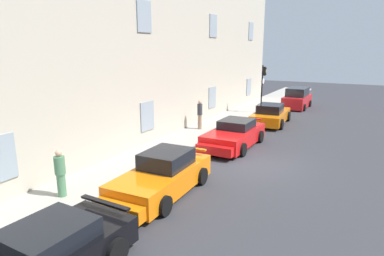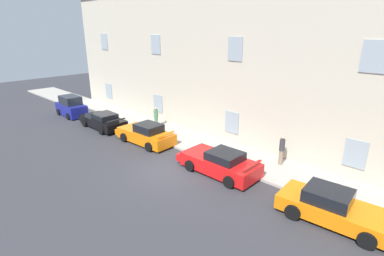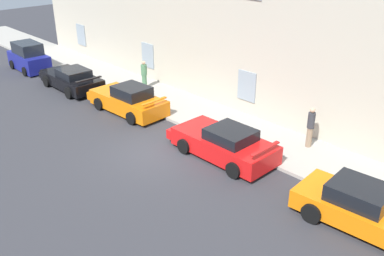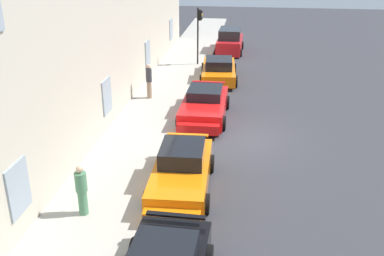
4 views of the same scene
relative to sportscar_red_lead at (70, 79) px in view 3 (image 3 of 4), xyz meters
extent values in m
plane|color=#333338|center=(9.92, -1.52, -0.58)|extent=(80.00, 80.00, 0.00)
cube|color=#A8A399|center=(9.92, 2.63, -0.51)|extent=(60.00, 3.27, 0.14)
cube|color=#BCB29E|center=(9.92, 5.99, 4.72)|extent=(39.06, 3.45, 10.60)
cube|color=#8C99A3|center=(-5.70, 4.23, 1.02)|extent=(1.10, 0.06, 1.50)
cube|color=#8C99A3|center=(2.11, 4.23, 1.02)|extent=(1.10, 0.06, 1.50)
cube|color=#8C99A3|center=(9.92, 4.23, 1.02)|extent=(1.10, 0.06, 1.50)
cube|color=black|center=(0.16, 0.00, -0.06)|extent=(4.46, 1.97, 0.67)
cube|color=black|center=(0.49, -0.01, 0.48)|extent=(1.80, 1.54, 0.41)
cube|color=black|center=(-1.79, 0.04, -0.14)|extent=(1.36, 1.75, 0.37)
cube|color=black|center=(2.19, -0.05, 0.50)|extent=(0.19, 1.60, 0.06)
cylinder|color=black|center=(-1.23, -0.91, -0.24)|extent=(0.69, 0.25, 0.68)
cylinder|color=black|center=(-1.19, 0.96, -0.24)|extent=(0.69, 0.25, 0.68)
cylinder|color=black|center=(1.51, -0.97, -0.24)|extent=(0.69, 0.25, 0.68)
cylinder|color=black|center=(1.55, 0.90, -0.24)|extent=(0.69, 0.25, 0.68)
cube|color=orange|center=(5.37, 0.30, -0.05)|extent=(4.44, 1.97, 0.76)
cube|color=black|center=(5.70, 0.32, 0.61)|extent=(1.80, 1.51, 0.56)
cube|color=orange|center=(3.45, 0.23, -0.15)|extent=(1.37, 1.71, 0.42)
cube|color=orange|center=(7.38, 0.38, 0.55)|extent=(0.22, 1.54, 0.06)
cylinder|color=black|center=(4.05, -0.65, -0.26)|extent=(0.65, 0.26, 0.64)
cylinder|color=black|center=(3.98, 1.15, -0.26)|extent=(0.65, 0.26, 0.64)
cylinder|color=black|center=(6.76, -0.54, -0.26)|extent=(0.65, 0.26, 0.64)
cylinder|color=black|center=(6.69, 1.26, -0.26)|extent=(0.65, 0.26, 0.64)
cube|color=red|center=(12.04, 0.27, -0.05)|extent=(4.44, 1.96, 0.76)
cube|color=black|center=(12.38, 0.27, 0.56)|extent=(1.78, 1.56, 0.45)
cube|color=red|center=(10.09, 0.26, -0.14)|extent=(1.34, 1.80, 0.42)
cube|color=red|center=(14.09, 0.27, 0.55)|extent=(0.16, 1.66, 0.06)
cylinder|color=black|center=(10.67, -0.71, -0.25)|extent=(0.65, 0.24, 0.65)
cylinder|color=black|center=(10.67, 1.24, -0.25)|extent=(0.65, 0.24, 0.65)
cylinder|color=black|center=(13.42, -0.71, -0.25)|extent=(0.65, 0.24, 0.65)
cylinder|color=black|center=(13.42, 1.24, -0.25)|extent=(0.65, 0.24, 0.65)
cube|color=orange|center=(18.28, 0.08, -0.07)|extent=(4.63, 2.21, 0.64)
cube|color=black|center=(17.94, 0.06, 0.53)|extent=(1.91, 1.64, 0.55)
cylinder|color=black|center=(16.82, 0.93, -0.24)|extent=(0.69, 0.29, 0.67)
cylinder|color=black|center=(16.96, -0.96, -0.24)|extent=(0.69, 0.29, 0.67)
cube|color=navy|center=(-5.16, -0.14, 0.02)|extent=(3.55, 1.68, 1.02)
cube|color=#1E232B|center=(-5.16, -0.14, 0.91)|extent=(2.14, 1.45, 0.74)
cylinder|color=black|center=(-4.09, 0.61, -0.28)|extent=(0.60, 0.22, 0.60)
cylinder|color=black|center=(-4.14, -0.96, -0.28)|extent=(0.60, 0.22, 0.60)
cylinder|color=black|center=(-6.19, 0.68, -0.28)|extent=(0.60, 0.22, 0.60)
cylinder|color=black|center=(-6.24, -0.89, -0.28)|extent=(0.60, 0.22, 0.60)
cylinder|color=#8C7259|center=(14.13, 3.36, 0.00)|extent=(0.26, 0.26, 0.88)
cylinder|color=#333338|center=(14.13, 3.36, 0.78)|extent=(0.32, 0.32, 0.68)
sphere|color=tan|center=(14.13, 3.36, 1.24)|extent=(0.22, 0.22, 0.22)
cylinder|color=#4C7F59|center=(3.31, 2.97, -0.05)|extent=(0.38, 0.38, 0.78)
cylinder|color=#4C7F59|center=(3.31, 2.97, 0.65)|extent=(0.47, 0.47, 0.60)
sphere|color=tan|center=(3.31, 2.97, 1.07)|extent=(0.22, 0.22, 0.22)
camera|label=1|loc=(-3.68, -5.85, 4.39)|focal=31.09mm
camera|label=2|loc=(21.22, -11.69, 7.15)|focal=27.63mm
camera|label=3|loc=(22.38, -11.54, 8.04)|focal=39.85mm
camera|label=4|loc=(-7.79, -1.82, 7.24)|focal=42.41mm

